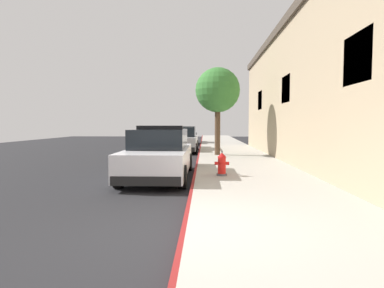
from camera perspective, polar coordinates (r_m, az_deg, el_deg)
The scene contains 9 objects.
ground_plane at distance 15.48m, azimuth -14.61°, elevation -3.30°, with size 29.20×60.00×0.20m, color #232326.
sidewalk_pavement at distance 14.86m, azimuth 8.12°, elevation -2.78°, with size 3.55×60.00×0.17m, color #ADA89E.
curb_painted_edge at distance 14.79m, azimuth 1.11°, elevation -2.78°, with size 0.08×60.00×0.17m, color maroon.
storefront_building at distance 14.34m, azimuth 26.50°, elevation 8.54°, with size 5.29×21.68×6.09m.
police_cruiser at distance 10.22m, azimuth -5.89°, elevation -1.93°, with size 1.94×4.84×1.68m.
parked_car_silver_ahead at distance 19.93m, azimuth -1.78°, elevation 0.75°, with size 1.94×4.84×1.56m.
parked_car_dark_far at distance 27.24m, azimuth -1.15°, elevation 1.51°, with size 1.94×4.84×1.56m.
fire_hydrant at distance 9.61m, azimuth 5.42°, elevation -3.63°, with size 0.44×0.40×0.76m.
street_tree at distance 16.18m, azimuth 4.67°, elevation 9.59°, with size 2.25×2.25×4.41m.
Camera 1 is at (0.27, -4.70, 1.72)m, focal length 29.50 mm.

